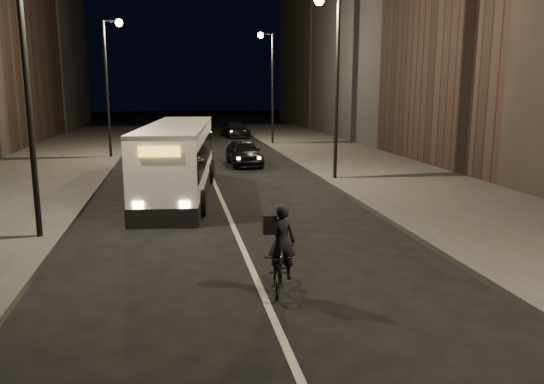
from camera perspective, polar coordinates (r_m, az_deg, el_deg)
name	(u,v)px	position (r m, az deg, el deg)	size (l,w,h in m)	color
ground	(255,277)	(12.43, -1.80, -9.15)	(180.00, 180.00, 0.00)	black
sidewalk_right	(377,171)	(27.82, 11.27, 2.20)	(7.00, 70.00, 0.16)	#333331
sidewalk_left	(26,182)	(26.74, -24.96, 1.01)	(7.00, 70.00, 0.16)	#333331
building_row_right	(410,3)	(43.31, 14.66, 19.04)	(8.00, 61.00, 21.00)	black
streetlight_right_mid	(332,64)	(24.58, 6.44, 13.55)	(1.20, 0.44, 8.12)	black
streetlight_right_far	(269,73)	(40.16, -0.32, 12.67)	(1.20, 0.44, 8.12)	black
streetlight_left_near	(34,48)	(15.97, -24.21, 13.98)	(1.20, 0.44, 8.12)	black
streetlight_left_far	(111,70)	(33.73, -16.98, 12.48)	(1.20, 0.44, 8.12)	black
city_bus	(178,157)	(21.80, -10.04, 3.77)	(3.45, 10.87, 2.89)	white
cyclist_on_bicycle	(280,262)	(11.43, 0.87, -7.52)	(0.99, 1.80, 1.96)	black
car_near	(244,153)	(29.99, -3.04, 4.26)	(1.69, 4.20, 1.43)	black
car_mid	(173,147)	(34.11, -10.59, 4.83)	(1.39, 3.98, 1.31)	#343436
car_far	(235,129)	(47.39, -3.98, 6.76)	(1.92, 4.73, 1.37)	black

